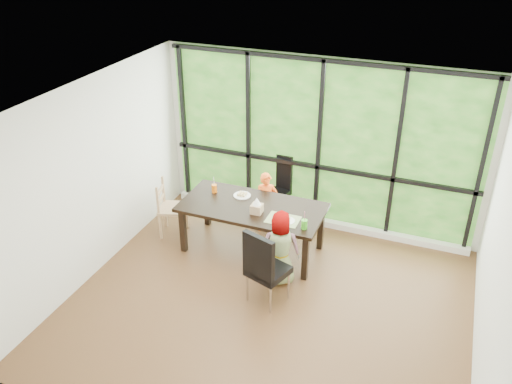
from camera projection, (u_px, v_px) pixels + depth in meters
ground at (268, 305)px, 6.86m from camera, size 5.00×5.00×0.00m
back_wall at (320, 144)px, 8.05m from camera, size 5.00×0.00×5.00m
foliage_backdrop at (319, 145)px, 8.03m from camera, size 4.80×0.02×2.65m
window_mullions at (319, 146)px, 8.00m from camera, size 4.80×0.06×2.65m
window_sill at (314, 220)px, 8.59m from camera, size 4.80×0.12×0.10m
dining_table at (252, 228)px, 7.79m from camera, size 2.07×1.00×0.75m
chair_window_leather at (273, 189)px, 8.50m from camera, size 0.54×0.54×1.08m
chair_interior_leather at (268, 266)px, 6.70m from camera, size 0.58×0.58×1.08m
chair_end_beech at (173, 208)px, 8.14m from camera, size 0.50×0.52×0.90m
child_toddler at (266, 202)px, 8.22m from camera, size 0.42×0.36×0.98m
child_older at (279, 248)px, 7.06m from camera, size 0.60×0.48×1.08m
placemat at (283, 220)px, 7.28m from camera, size 0.45×0.33×0.01m
plate_far at (242, 196)px, 7.86m from camera, size 0.26×0.26×0.02m
plate_near at (286, 221)px, 7.24m from camera, size 0.23×0.23×0.01m
orange_cup at (214, 188)px, 7.94m from camera, size 0.08×0.08×0.13m
green_cup at (304, 224)px, 7.05m from camera, size 0.08×0.08×0.13m
tissue_box at (257, 209)px, 7.41m from camera, size 0.15×0.15×0.13m
crepe_rolls_far at (242, 194)px, 7.85m from camera, size 0.15×0.12×0.04m
crepe_rolls_near at (287, 219)px, 7.23m from camera, size 0.10×0.12×0.04m
straw_white at (214, 182)px, 7.89m from camera, size 0.01×0.04×0.20m
straw_pink at (305, 218)px, 7.00m from camera, size 0.01×0.04×0.20m
tissue at (257, 201)px, 7.35m from camera, size 0.12×0.12×0.11m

